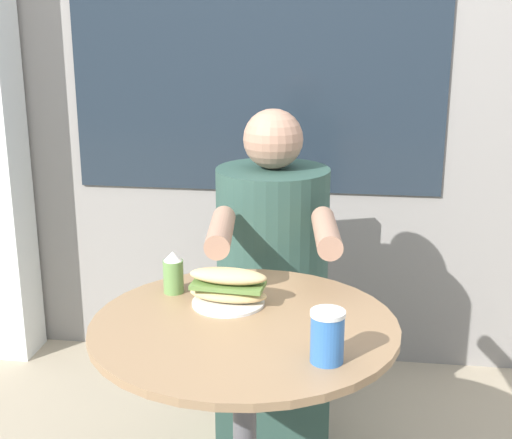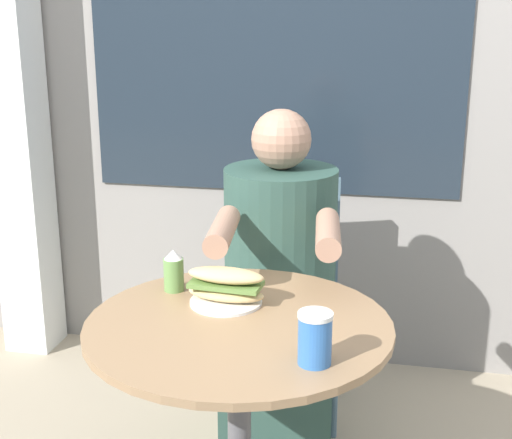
{
  "view_description": "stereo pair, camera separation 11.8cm",
  "coord_description": "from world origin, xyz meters",
  "px_view_note": "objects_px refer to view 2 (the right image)",
  "views": [
    {
      "loc": [
        0.24,
        -1.58,
        1.46
      ],
      "look_at": [
        0.0,
        0.21,
        0.93
      ],
      "focal_mm": 50.0,
      "sensor_mm": 36.0,
      "label": 1
    },
    {
      "loc": [
        0.36,
        -1.56,
        1.46
      ],
      "look_at": [
        0.0,
        0.21,
        0.93
      ],
      "focal_mm": 50.0,
      "sensor_mm": 36.0,
      "label": 2
    }
  ],
  "objects_px": {
    "sandwich_on_plate": "(226,287)",
    "seated_diner": "(280,314)",
    "condiment_bottle": "(174,271)",
    "cafe_table": "(239,392)",
    "drink_cup": "(315,338)",
    "diner_chair": "(291,273)"
  },
  "relations": [
    {
      "from": "condiment_bottle",
      "to": "seated_diner",
      "type": "bearing_deg",
      "value": 61.04
    },
    {
      "from": "condiment_bottle",
      "to": "diner_chair",
      "type": "bearing_deg",
      "value": 74.46
    },
    {
      "from": "cafe_table",
      "to": "diner_chair",
      "type": "relative_size",
      "value": 0.87
    },
    {
      "from": "diner_chair",
      "to": "seated_diner",
      "type": "xyz_separation_m",
      "value": [
        0.01,
        -0.35,
        -0.02
      ]
    },
    {
      "from": "diner_chair",
      "to": "condiment_bottle",
      "type": "bearing_deg",
      "value": 68.01
    },
    {
      "from": "cafe_table",
      "to": "sandwich_on_plate",
      "type": "xyz_separation_m",
      "value": [
        -0.06,
        0.11,
        0.24
      ]
    },
    {
      "from": "drink_cup",
      "to": "condiment_bottle",
      "type": "bearing_deg",
      "value": 141.15
    },
    {
      "from": "drink_cup",
      "to": "cafe_table",
      "type": "bearing_deg",
      "value": 139.81
    },
    {
      "from": "drink_cup",
      "to": "condiment_bottle",
      "type": "relative_size",
      "value": 1.02
    },
    {
      "from": "cafe_table",
      "to": "seated_diner",
      "type": "bearing_deg",
      "value": 89.39
    },
    {
      "from": "seated_diner",
      "to": "condiment_bottle",
      "type": "bearing_deg",
      "value": 54.59
    },
    {
      "from": "seated_diner",
      "to": "drink_cup",
      "type": "distance_m",
      "value": 0.82
    },
    {
      "from": "diner_chair",
      "to": "sandwich_on_plate",
      "type": "relative_size",
      "value": 4.16
    },
    {
      "from": "diner_chair",
      "to": "drink_cup",
      "type": "height_order",
      "value": "diner_chair"
    },
    {
      "from": "sandwich_on_plate",
      "to": "drink_cup",
      "type": "xyz_separation_m",
      "value": [
        0.27,
        -0.28,
        0.02
      ]
    },
    {
      "from": "seated_diner",
      "to": "condiment_bottle",
      "type": "height_order",
      "value": "seated_diner"
    },
    {
      "from": "diner_chair",
      "to": "condiment_bottle",
      "type": "height_order",
      "value": "diner_chair"
    },
    {
      "from": "cafe_table",
      "to": "drink_cup",
      "type": "bearing_deg",
      "value": -40.19
    },
    {
      "from": "cafe_table",
      "to": "drink_cup",
      "type": "xyz_separation_m",
      "value": [
        0.21,
        -0.18,
        0.25
      ]
    },
    {
      "from": "sandwich_on_plate",
      "to": "seated_diner",
      "type": "bearing_deg",
      "value": 82.06
    },
    {
      "from": "drink_cup",
      "to": "diner_chair",
      "type": "bearing_deg",
      "value": 101.14
    },
    {
      "from": "diner_chair",
      "to": "seated_diner",
      "type": "height_order",
      "value": "seated_diner"
    }
  ]
}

